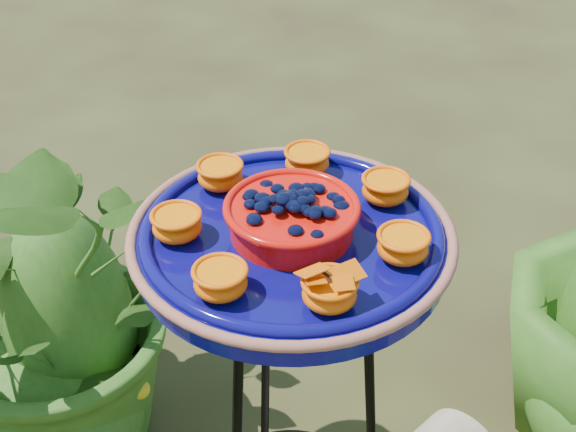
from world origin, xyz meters
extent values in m
torus|color=black|center=(0.07, 0.13, 0.85)|extent=(0.33, 0.33, 0.02)
cylinder|color=black|center=(0.01, 0.25, 0.42)|extent=(0.05, 0.08, 0.85)
cylinder|color=#090759|center=(0.07, 0.13, 0.88)|extent=(0.58, 0.58, 0.04)
torus|color=brown|center=(0.07, 0.13, 0.90)|extent=(0.46, 0.46, 0.02)
torus|color=#090759|center=(0.07, 0.13, 0.90)|extent=(0.42, 0.42, 0.02)
cylinder|color=red|center=(0.07, 0.13, 0.92)|extent=(0.23, 0.23, 0.04)
torus|color=red|center=(0.07, 0.13, 0.94)|extent=(0.19, 0.19, 0.01)
ellipsoid|color=black|center=(0.07, 0.13, 0.95)|extent=(0.15, 0.15, 0.03)
ellipsoid|color=#F05802|center=(0.20, 0.22, 0.92)|extent=(0.07, 0.07, 0.03)
cylinder|color=orange|center=(0.20, 0.22, 0.93)|extent=(0.06, 0.06, 0.01)
ellipsoid|color=#F05802|center=(0.08, 0.28, 0.92)|extent=(0.07, 0.07, 0.03)
cylinder|color=orange|center=(0.08, 0.28, 0.93)|extent=(0.06, 0.06, 0.01)
ellipsoid|color=#F05802|center=(-0.04, 0.23, 0.92)|extent=(0.07, 0.07, 0.03)
cylinder|color=orange|center=(-0.04, 0.23, 0.93)|extent=(0.06, 0.06, 0.01)
ellipsoid|color=#F05802|center=(-0.08, 0.10, 0.92)|extent=(0.07, 0.07, 0.03)
cylinder|color=orange|center=(-0.08, 0.10, 0.93)|extent=(0.06, 0.06, 0.01)
ellipsoid|color=#F05802|center=(0.00, -0.01, 0.92)|extent=(0.07, 0.07, 0.03)
cylinder|color=orange|center=(0.00, -0.01, 0.93)|extent=(0.06, 0.06, 0.01)
ellipsoid|color=#F05802|center=(0.13, -0.02, 0.92)|extent=(0.07, 0.07, 0.03)
cylinder|color=orange|center=(0.13, -0.02, 0.93)|extent=(0.06, 0.06, 0.01)
ellipsoid|color=#F05802|center=(0.22, 0.08, 0.92)|extent=(0.07, 0.07, 0.03)
cylinder|color=orange|center=(0.22, 0.08, 0.93)|extent=(0.06, 0.06, 0.01)
cylinder|color=black|center=(0.13, -0.02, 0.94)|extent=(0.02, 0.02, 0.00)
cube|color=#E66604|center=(0.11, -0.01, 0.95)|extent=(0.05, 0.05, 0.01)
cube|color=#E66604|center=(0.15, -0.01, 0.95)|extent=(0.05, 0.05, 0.01)
imported|color=#285416|center=(-0.45, 0.50, 0.42)|extent=(0.90, 0.83, 0.84)
camera|label=1|loc=(0.15, -0.76, 1.56)|focal=50.00mm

